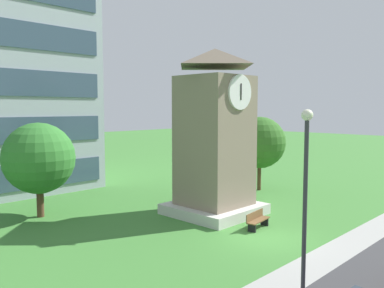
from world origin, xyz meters
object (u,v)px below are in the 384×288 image
(clock_tower, at_px, (215,142))
(park_bench, at_px, (257,220))
(street_lamp, at_px, (305,186))
(tree_streetside, at_px, (260,143))
(tree_by_building, at_px, (39,158))

(clock_tower, bearing_deg, park_bench, -100.53)
(park_bench, distance_m, street_lamp, 8.84)
(clock_tower, relative_size, tree_streetside, 1.72)
(street_lamp, distance_m, tree_streetside, 18.19)
(park_bench, distance_m, tree_streetside, 10.60)
(clock_tower, distance_m, tree_streetside, 8.01)
(street_lamp, relative_size, tree_by_building, 1.14)
(tree_streetside, distance_m, tree_by_building, 15.94)
(tree_streetside, bearing_deg, park_bench, -145.73)
(clock_tower, relative_size, street_lamp, 1.55)
(tree_streetside, bearing_deg, street_lamp, -140.83)
(tree_by_building, bearing_deg, tree_streetside, -17.04)
(street_lamp, bearing_deg, park_bench, 45.24)
(park_bench, height_order, street_lamp, street_lamp)
(park_bench, relative_size, tree_streetside, 0.33)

